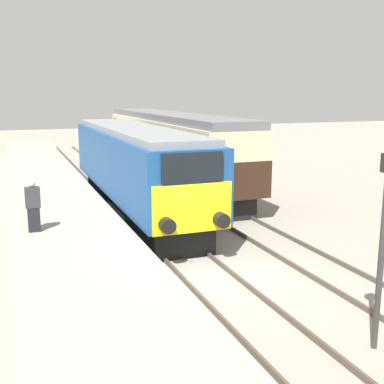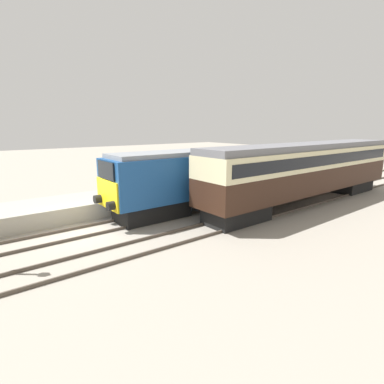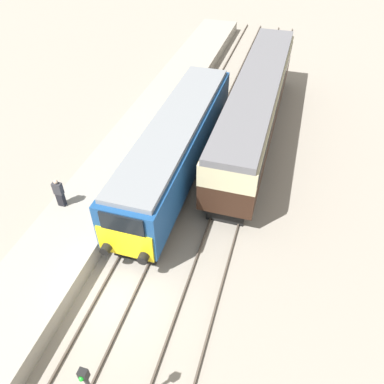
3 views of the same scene
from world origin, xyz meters
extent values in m
plane|color=gray|center=(0.00, 0.00, 0.00)|extent=(120.00, 120.00, 0.00)
cube|color=#9E998C|center=(-3.30, 8.00, 0.46)|extent=(3.50, 50.00, 0.92)
cube|color=#4C4238|center=(-0.72, 5.00, 0.07)|extent=(0.07, 60.00, 0.14)
cube|color=#4C4238|center=(0.72, 5.00, 0.07)|extent=(0.07, 60.00, 0.14)
cube|color=#4C4238|center=(2.68, 5.00, 0.07)|extent=(0.07, 60.00, 0.14)
cube|color=#4C4238|center=(4.12, 5.00, 0.07)|extent=(0.07, 60.00, 0.14)
cube|color=black|center=(0.00, 3.82, 0.50)|extent=(2.03, 4.00, 1.00)
cube|color=black|center=(0.00, 12.55, 0.50)|extent=(2.03, 4.00, 1.00)
cube|color=navy|center=(0.00, 8.19, 2.22)|extent=(2.70, 13.73, 2.44)
cube|color=yellow|center=(0.00, 1.28, 1.73)|extent=(2.48, 0.10, 1.46)
cube|color=black|center=(0.00, 1.28, 2.95)|extent=(1.89, 0.10, 0.88)
cube|color=gray|center=(0.00, 8.19, 3.56)|extent=(2.38, 13.18, 0.24)
cylinder|color=black|center=(-0.85, 1.07, 1.35)|extent=(0.44, 0.35, 0.44)
cylinder|color=black|center=(0.85, 1.07, 1.35)|extent=(0.44, 0.35, 0.44)
cube|color=black|center=(3.40, 7.06, 0.47)|extent=(1.89, 3.60, 0.95)
cube|color=black|center=(3.40, 20.06, 0.47)|extent=(1.89, 3.60, 0.95)
cube|color=#331E14|center=(3.40, 13.56, 1.70)|extent=(2.70, 17.40, 1.50)
cube|color=beige|center=(3.40, 13.56, 3.04)|extent=(2.71, 17.40, 1.18)
cube|color=black|center=(3.40, 13.56, 3.04)|extent=(2.75, 16.70, 0.65)
cube|color=slate|center=(3.40, 13.56, 3.81)|extent=(2.48, 17.40, 0.36)
cube|color=black|center=(-4.37, 3.34, 1.30)|extent=(0.36, 0.24, 0.75)
cube|color=#333338|center=(-4.37, 3.34, 1.99)|extent=(0.44, 0.26, 0.63)
sphere|color=beige|center=(-4.37, 3.34, 2.40)|extent=(0.20, 0.20, 0.20)
camera|label=1|loc=(-4.93, -11.56, 5.06)|focal=45.00mm
camera|label=2|loc=(14.12, -4.33, 5.07)|focal=28.00mm
camera|label=3|loc=(5.52, -7.63, 13.69)|focal=35.00mm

